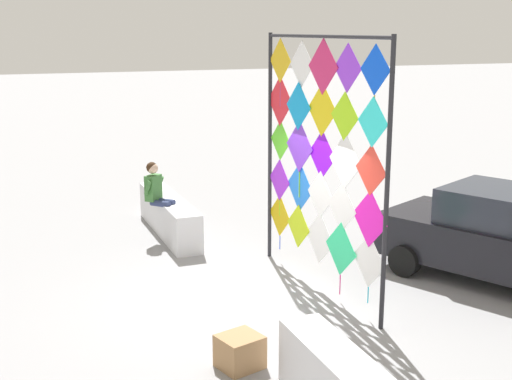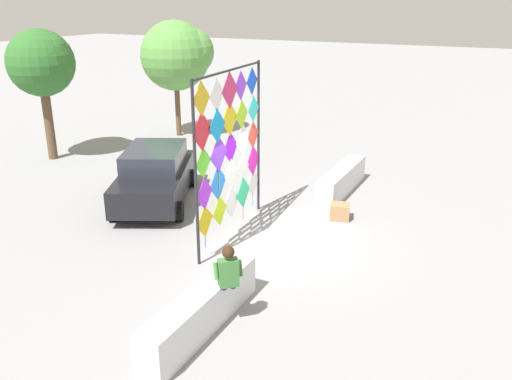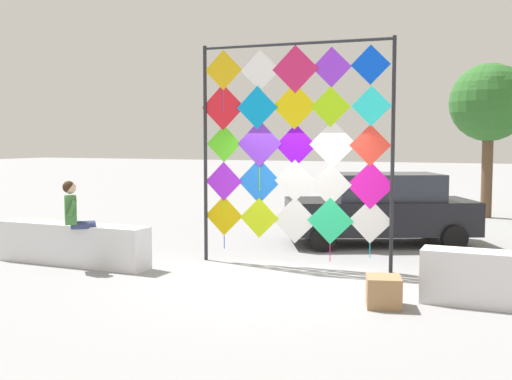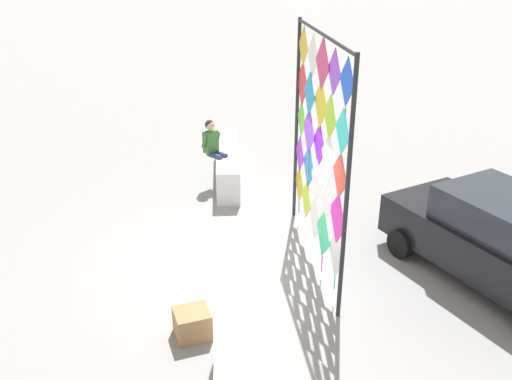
% 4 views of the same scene
% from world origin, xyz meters
% --- Properties ---
extents(ground, '(120.00, 120.00, 0.00)m').
position_xyz_m(ground, '(0.00, 0.00, 0.00)').
color(ground, gray).
extents(plaza_ledge_left, '(3.27, 0.53, 0.79)m').
position_xyz_m(plaza_ledge_left, '(-4.08, -0.35, 0.39)').
color(plaza_ledge_left, silver).
rests_on(plaza_ledge_left, ground).
extents(kite_display_rack, '(3.71, 0.34, 4.18)m').
position_xyz_m(kite_display_rack, '(-0.15, 1.21, 2.34)').
color(kite_display_rack, '#232328').
rests_on(kite_display_rack, ground).
extents(seated_vendor, '(0.77, 0.75, 1.63)m').
position_xyz_m(seated_vendor, '(-3.66, -0.65, 0.97)').
color(seated_vendor, navy).
rests_on(seated_vendor, ground).
extents(parked_car, '(4.54, 3.43, 1.62)m').
position_xyz_m(parked_car, '(0.84, 4.32, 0.82)').
color(parked_car, black).
rests_on(parked_car, ground).
extents(cardboard_box_large, '(0.60, 0.63, 0.43)m').
position_xyz_m(cardboard_box_large, '(2.01, -0.97, 0.22)').
color(cardboard_box_large, '#9E754C').
rests_on(cardboard_box_large, ground).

